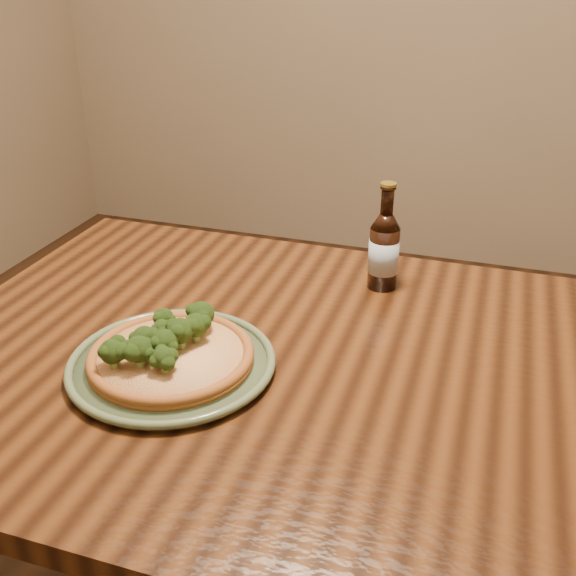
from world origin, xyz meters
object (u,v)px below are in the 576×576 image
(plate, at_px, (172,363))
(beer_bottle, at_px, (384,250))
(table, at_px, (395,424))
(pizza, at_px, (170,352))

(plate, distance_m, beer_bottle, 0.47)
(table, bearing_deg, pizza, -165.67)
(plate, xyz_separation_m, pizza, (-0.00, 0.00, 0.02))
(table, xyz_separation_m, pizza, (-0.35, -0.09, 0.12))
(table, distance_m, beer_bottle, 0.35)
(table, bearing_deg, beer_bottle, 106.21)
(table, relative_size, beer_bottle, 7.58)
(table, relative_size, plate, 4.87)
(table, height_order, plate, plate)
(table, bearing_deg, plate, -165.46)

